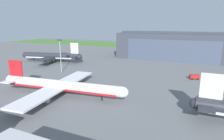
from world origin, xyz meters
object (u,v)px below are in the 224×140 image
(airliner_near_right, at_px, (60,86))
(airliner_far_right, at_px, (52,56))
(baggage_tug, at_px, (194,77))
(maintenance_hangar, at_px, (173,46))
(apron_light_mast, at_px, (60,53))

(airliner_near_right, height_order, airliner_far_right, airliner_far_right)
(baggage_tug, bearing_deg, airliner_near_right, -136.56)
(maintenance_hangar, distance_m, baggage_tug, 55.33)
(apron_light_mast, bearing_deg, airliner_near_right, -52.17)
(airliner_far_right, height_order, apron_light_mast, apron_light_mast)
(airliner_far_right, distance_m, apron_light_mast, 29.35)
(maintenance_hangar, relative_size, baggage_tug, 16.81)
(airliner_far_right, relative_size, apron_light_mast, 2.41)
(airliner_near_right, distance_m, baggage_tug, 60.15)
(maintenance_hangar, relative_size, airliner_near_right, 1.61)
(airliner_far_right, bearing_deg, apron_light_mast, -39.37)
(maintenance_hangar, relative_size, apron_light_mast, 4.54)
(airliner_near_right, height_order, baggage_tug, airliner_near_right)
(maintenance_hangar, xyz_separation_m, apron_light_mast, (-49.20, -66.18, 0.87))
(maintenance_hangar, distance_m, apron_light_mast, 82.47)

